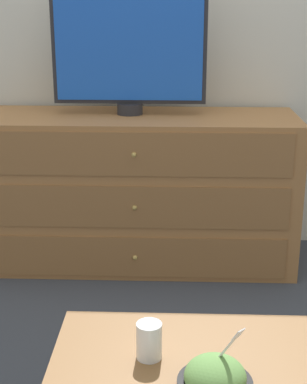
% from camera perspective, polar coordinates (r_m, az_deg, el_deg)
% --- Properties ---
extents(ground_plane, '(12.00, 12.00, 0.00)m').
position_cam_1_polar(ground_plane, '(3.49, -0.25, -4.48)').
color(ground_plane, '#383D47').
extents(wall_back, '(12.00, 0.05, 2.60)m').
position_cam_1_polar(wall_back, '(3.24, -0.26, 17.37)').
color(wall_back, silver).
rests_on(wall_back, ground_plane).
extents(dresser, '(1.62, 0.55, 0.79)m').
position_cam_1_polar(dresser, '(3.08, -1.52, 0.17)').
color(dresser, '#9E6B3D').
rests_on(dresser, ground_plane).
extents(tv, '(0.77, 0.13, 0.60)m').
position_cam_1_polar(tv, '(2.98, -2.37, 13.49)').
color(tv, '#232328').
rests_on(tv, dresser).
extents(takeout_bowl, '(0.18, 0.18, 0.19)m').
position_cam_1_polar(takeout_bowl, '(1.49, 5.99, -17.71)').
color(takeout_bowl, black).
rests_on(takeout_bowl, coffee_table).
extents(drink_cup, '(0.07, 0.07, 0.10)m').
position_cam_1_polar(drink_cup, '(1.60, -0.43, -14.40)').
color(drink_cup, white).
rests_on(drink_cup, coffee_table).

